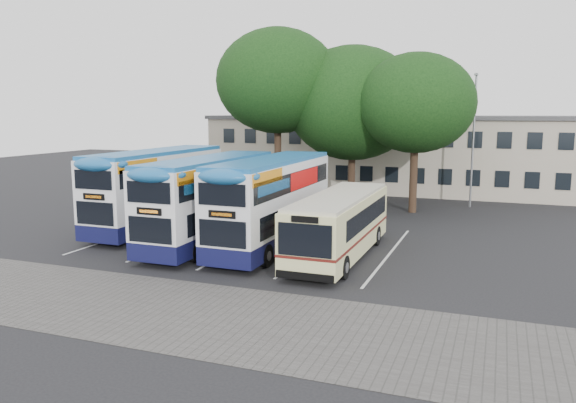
{
  "coord_description": "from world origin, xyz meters",
  "views": [
    {
      "loc": [
        7.82,
        -20.22,
        6.51
      ],
      "look_at": [
        -1.76,
        5.0,
        2.19
      ],
      "focal_mm": 35.0,
      "sensor_mm": 36.0,
      "label": 1
    }
  ],
  "objects_px": {
    "lamp_post": "(474,133)",
    "tree_mid": "(353,103)",
    "tree_right": "(416,103)",
    "bus_dd_left": "(158,186)",
    "bus_dd_right": "(272,199)",
    "tree_left": "(278,81)",
    "bus_dd_mid": "(210,197)",
    "bus_single": "(340,222)"
  },
  "relations": [
    {
      "from": "tree_right",
      "to": "bus_dd_left",
      "type": "bearing_deg",
      "value": -140.81
    },
    {
      "from": "lamp_post",
      "to": "bus_dd_left",
      "type": "xyz_separation_m",
      "value": [
        -16.02,
        -13.7,
        -2.66
      ]
    },
    {
      "from": "bus_dd_mid",
      "to": "bus_single",
      "type": "distance_m",
      "value": 6.75
    },
    {
      "from": "lamp_post",
      "to": "bus_dd_right",
      "type": "relative_size",
      "value": 0.87
    },
    {
      "from": "lamp_post",
      "to": "tree_mid",
      "type": "distance_m",
      "value": 8.47
    },
    {
      "from": "bus_dd_left",
      "to": "bus_single",
      "type": "relative_size",
      "value": 1.1
    },
    {
      "from": "bus_dd_left",
      "to": "bus_dd_mid",
      "type": "xyz_separation_m",
      "value": [
        4.52,
        -2.24,
        -0.06
      ]
    },
    {
      "from": "bus_dd_right",
      "to": "lamp_post",
      "type": "bearing_deg",
      "value": 61.7
    },
    {
      "from": "bus_dd_left",
      "to": "bus_dd_right",
      "type": "height_order",
      "value": "bus_dd_left"
    },
    {
      "from": "bus_dd_left",
      "to": "bus_dd_mid",
      "type": "relative_size",
      "value": 1.03
    },
    {
      "from": "bus_dd_mid",
      "to": "tree_right",
      "type": "bearing_deg",
      "value": 57.14
    },
    {
      "from": "bus_dd_mid",
      "to": "bus_dd_right",
      "type": "distance_m",
      "value": 3.17
    },
    {
      "from": "lamp_post",
      "to": "bus_single",
      "type": "height_order",
      "value": "lamp_post"
    },
    {
      "from": "lamp_post",
      "to": "tree_left",
      "type": "xyz_separation_m",
      "value": [
        -13.16,
        -2.82,
        3.56
      ]
    },
    {
      "from": "tree_left",
      "to": "tree_mid",
      "type": "xyz_separation_m",
      "value": [
        5.01,
        1.74,
        -1.54
      ]
    },
    {
      "from": "tree_right",
      "to": "bus_dd_mid",
      "type": "bearing_deg",
      "value": -122.86
    },
    {
      "from": "tree_mid",
      "to": "bus_dd_right",
      "type": "relative_size",
      "value": 1.07
    },
    {
      "from": "bus_dd_left",
      "to": "bus_dd_right",
      "type": "distance_m",
      "value": 7.88
    },
    {
      "from": "tree_mid",
      "to": "bus_dd_mid",
      "type": "bearing_deg",
      "value": -102.69
    },
    {
      "from": "tree_mid",
      "to": "tree_left",
      "type": "bearing_deg",
      "value": -160.79
    },
    {
      "from": "bus_dd_right",
      "to": "bus_dd_left",
      "type": "bearing_deg",
      "value": 166.59
    },
    {
      "from": "tree_mid",
      "to": "bus_dd_left",
      "type": "relative_size",
      "value": 1.05
    },
    {
      "from": "bus_dd_right",
      "to": "tree_right",
      "type": "bearing_deg",
      "value": 67.79
    },
    {
      "from": "tree_mid",
      "to": "tree_right",
      "type": "bearing_deg",
      "value": -26.47
    },
    {
      "from": "bus_single",
      "to": "bus_dd_left",
      "type": "bearing_deg",
      "value": 167.61
    },
    {
      "from": "tree_mid",
      "to": "bus_single",
      "type": "relative_size",
      "value": 1.16
    },
    {
      "from": "bus_dd_left",
      "to": "bus_single",
      "type": "height_order",
      "value": "bus_dd_left"
    },
    {
      "from": "bus_dd_right",
      "to": "bus_dd_mid",
      "type": "bearing_deg",
      "value": -172.57
    },
    {
      "from": "tree_left",
      "to": "tree_right",
      "type": "distance_m",
      "value": 9.89
    },
    {
      "from": "tree_right",
      "to": "tree_left",
      "type": "bearing_deg",
      "value": 176.4
    },
    {
      "from": "lamp_post",
      "to": "bus_dd_right",
      "type": "xyz_separation_m",
      "value": [
        -8.36,
        -15.53,
        -2.7
      ]
    },
    {
      "from": "tree_right",
      "to": "bus_dd_left",
      "type": "distance_m",
      "value": 16.9
    },
    {
      "from": "bus_dd_mid",
      "to": "bus_dd_left",
      "type": "bearing_deg",
      "value": 153.69
    },
    {
      "from": "lamp_post",
      "to": "tree_right",
      "type": "bearing_deg",
      "value": -134.93
    },
    {
      "from": "lamp_post",
      "to": "bus_dd_left",
      "type": "relative_size",
      "value": 0.86
    },
    {
      "from": "bus_dd_left",
      "to": "bus_dd_mid",
      "type": "distance_m",
      "value": 5.04
    },
    {
      "from": "bus_dd_left",
      "to": "tree_left",
      "type": "bearing_deg",
      "value": 75.27
    },
    {
      "from": "lamp_post",
      "to": "bus_single",
      "type": "bearing_deg",
      "value": -106.52
    },
    {
      "from": "bus_dd_mid",
      "to": "bus_single",
      "type": "xyz_separation_m",
      "value": [
        6.71,
        -0.23,
        -0.74
      ]
    },
    {
      "from": "tree_mid",
      "to": "bus_dd_left",
      "type": "bearing_deg",
      "value": -121.93
    },
    {
      "from": "tree_right",
      "to": "bus_dd_right",
      "type": "bearing_deg",
      "value": -112.21
    },
    {
      "from": "lamp_post",
      "to": "bus_dd_mid",
      "type": "relative_size",
      "value": 0.88
    }
  ]
}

